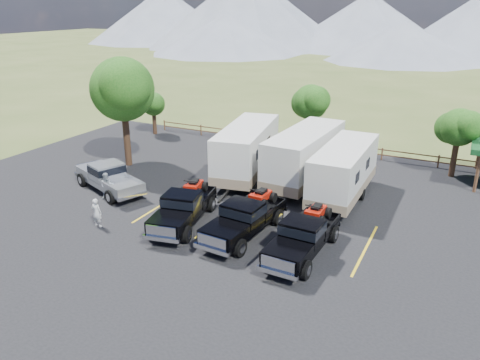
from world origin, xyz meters
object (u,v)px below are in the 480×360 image
at_px(person_a, 97,213).
at_px(person_b, 107,186).
at_px(trailer_left, 247,151).
at_px(trailer_right, 344,172).
at_px(rig_center, 245,217).
at_px(trailer_center, 305,157).
at_px(rig_right, 304,235).
at_px(pickup_silver, 109,177).
at_px(tree_big_nw, 122,89).
at_px(rig_left, 184,206).

bearing_deg(person_a, person_b, -59.13).
distance_m(person_a, person_b, 3.82).
height_order(trailer_left, trailer_right, trailer_left).
distance_m(rig_center, trailer_center, 8.35).
bearing_deg(rig_right, pickup_silver, 173.74).
height_order(trailer_left, trailer_center, trailer_center).
bearing_deg(tree_big_nw, trailer_right, 2.55).
relative_size(rig_left, pickup_silver, 0.99).
xyz_separation_m(trailer_left, person_a, (-3.74, -10.52, -1.05)).
relative_size(rig_center, person_b, 3.76).
relative_size(pickup_silver, person_a, 3.95).
height_order(tree_big_nw, person_b, tree_big_nw).
relative_size(rig_left, trailer_center, 0.61).
bearing_deg(rig_center, trailer_right, 69.77).
relative_size(rig_left, trailer_left, 0.61).
relative_size(pickup_silver, person_b, 3.82).
xyz_separation_m(tree_big_nw, trailer_left, (8.92, 1.62, -3.71)).
distance_m(trailer_right, person_a, 14.37).
height_order(tree_big_nw, trailer_right, tree_big_nw).
relative_size(rig_right, person_a, 3.78).
xyz_separation_m(rig_center, trailer_right, (3.20, 6.89, 0.75)).
bearing_deg(trailer_center, person_a, -122.16).
height_order(pickup_silver, person_b, pickup_silver).
bearing_deg(rig_center, rig_right, -4.41).
xyz_separation_m(trailer_left, trailer_right, (6.91, -0.92, -0.12)).
bearing_deg(trailer_left, rig_right, -60.15).
bearing_deg(pickup_silver, person_a, 55.67).
xyz_separation_m(rig_right, person_a, (-10.77, -2.18, -0.16)).
xyz_separation_m(rig_left, rig_right, (6.87, -0.26, -0.01)).
relative_size(rig_right, pickup_silver, 0.96).
bearing_deg(trailer_right, rig_center, -115.14).
distance_m(tree_big_nw, pickup_silver, 7.00).
relative_size(rig_center, rig_right, 1.03).
bearing_deg(trailer_center, rig_right, -67.98).
bearing_deg(trailer_right, rig_right, -89.30).
distance_m(tree_big_nw, trailer_left, 9.79).
height_order(rig_left, person_b, rig_left).
bearing_deg(rig_left, person_a, -159.33).
distance_m(tree_big_nw, rig_left, 12.05).
height_order(rig_right, trailer_left, trailer_left).
distance_m(tree_big_nw, rig_right, 17.90).
bearing_deg(trailer_left, trailer_center, -3.21).
bearing_deg(trailer_right, pickup_silver, -158.36).
bearing_deg(person_a, rig_right, -171.08).
xyz_separation_m(tree_big_nw, rig_right, (15.95, -6.72, -4.60)).
height_order(trailer_left, person_a, trailer_left).
relative_size(rig_right, person_b, 3.65).
bearing_deg(rig_left, rig_right, -13.57).
bearing_deg(rig_left, trailer_right, 35.33).
bearing_deg(person_a, trailer_center, -127.46).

